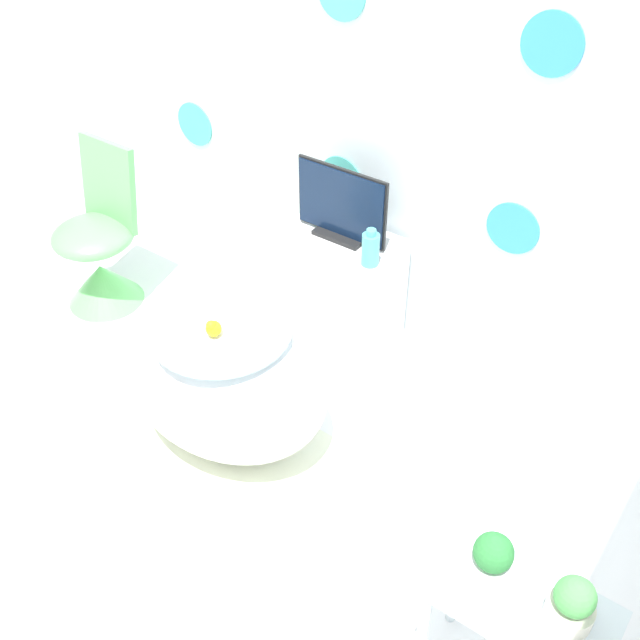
% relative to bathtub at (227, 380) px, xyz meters
% --- Properties ---
extents(ground_plane, '(12.00, 12.00, 0.00)m').
position_rel_bathtub_xyz_m(ground_plane, '(-0.15, -0.94, -0.29)').
color(ground_plane, white).
extents(wall_back_dotted, '(4.89, 0.05, 2.60)m').
position_rel_bathtub_xyz_m(wall_back_dotted, '(-0.15, 1.04, 1.01)').
color(wall_back_dotted, white).
rests_on(wall_back_dotted, ground_plane).
extents(rug, '(1.31, 0.74, 0.01)m').
position_rel_bathtub_xyz_m(rug, '(0.03, -0.16, -0.29)').
color(rug, silver).
rests_on(rug, ground_plane).
extents(bathtub, '(0.90, 0.67, 0.57)m').
position_rel_bathtub_xyz_m(bathtub, '(0.00, 0.00, 0.00)').
color(bathtub, white).
rests_on(bathtub, ground_plane).
extents(rubber_duck, '(0.06, 0.07, 0.07)m').
position_rel_bathtub_xyz_m(rubber_duck, '(0.02, -0.06, 0.32)').
color(rubber_duck, yellow).
rests_on(rubber_duck, bathtub).
extents(chair, '(0.41, 0.41, 0.84)m').
position_rel_bathtub_xyz_m(chair, '(-1.14, 0.32, -0.03)').
color(chair, '#66C166').
rests_on(chair, ground_plane).
extents(tv_cabinet, '(0.56, 0.33, 0.55)m').
position_rel_bathtub_xyz_m(tv_cabinet, '(-0.01, 0.82, -0.01)').
color(tv_cabinet, silver).
rests_on(tv_cabinet, ground_plane).
extents(tv, '(0.46, 0.12, 0.34)m').
position_rel_bathtub_xyz_m(tv, '(-0.01, 0.83, 0.41)').
color(tv, black).
rests_on(tv, tv_cabinet).
extents(vase, '(0.08, 0.08, 0.17)m').
position_rel_bathtub_xyz_m(vase, '(0.22, 0.72, 0.34)').
color(vase, '#51B2AD').
rests_on(vase, tv_cabinet).
extents(side_table, '(0.51, 0.29, 0.50)m').
position_rel_bathtub_xyz_m(side_table, '(1.41, -0.35, 0.11)').
color(side_table, silver).
rests_on(side_table, ground_plane).
extents(potted_plant_left, '(0.14, 0.14, 0.17)m').
position_rel_bathtub_xyz_m(potted_plant_left, '(1.30, -0.33, 0.29)').
color(potted_plant_left, white).
rests_on(potted_plant_left, side_table).
extents(potted_plant_right, '(0.13, 0.13, 0.17)m').
position_rel_bathtub_xyz_m(potted_plant_right, '(1.53, -0.33, 0.29)').
color(potted_plant_right, beige).
rests_on(potted_plant_right, side_table).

